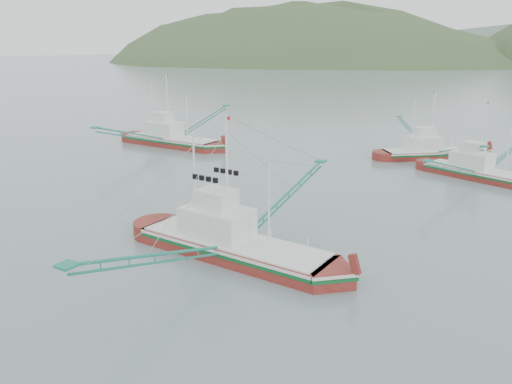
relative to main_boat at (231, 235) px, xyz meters
The scene contains 6 objects.
ground 2.09m from the main_boat, 136.14° to the right, with size 1200.00×1200.00×0.00m, color slate.
main_boat is the anchor object (origin of this frame).
bg_boat_right 33.43m from the main_boat, 70.00° to the left, with size 12.73×21.70×9.03m.
bg_boat_far 39.65m from the main_boat, 83.58° to the left, with size 17.75×19.98×9.26m.
bg_boat_left 40.93m from the main_boat, 136.81° to the left, with size 15.01×27.13×10.97m.
headland_left 402.07m from the main_boat, 116.76° to the left, with size 448.00×308.00×210.00m, color #384F28.
Camera 1 is at (19.37, -25.34, 14.09)m, focal length 35.00 mm.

